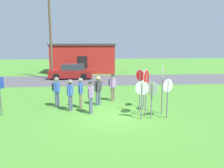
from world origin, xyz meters
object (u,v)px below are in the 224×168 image
stop_sign_rear_right (140,84)px  person_holding_notes (81,91)px  stop_sign_tallest (144,85)px  person_near_signs (91,95)px  stop_sign_leaning_left (142,94)px  person_on_left (56,90)px  stop_sign_far_back (168,92)px  utility_pole (50,32)px  info_panel_middle (0,89)px  stop_sign_center_cluster (146,84)px  person_in_blue (70,93)px  stop_sign_leaning_right (163,83)px  parked_car_on_street (71,72)px  person_with_sunhat (112,85)px  person_in_teal (98,89)px  stop_sign_low_front (152,94)px

stop_sign_rear_right → person_holding_notes: 3.45m
stop_sign_tallest → person_near_signs: stop_sign_tallest is taller
stop_sign_leaning_left → stop_sign_rear_right: 1.19m
person_on_left → stop_sign_leaning_left: bearing=-31.5°
stop_sign_tallest → stop_sign_far_back: bearing=-69.4°
utility_pole → info_panel_middle: (-0.81, -12.00, -3.30)m
stop_sign_center_cluster → person_on_left: size_ratio=1.39×
stop_sign_tallest → person_near_signs: size_ratio=1.16×
stop_sign_rear_right → person_in_blue: (-3.74, 0.67, -0.57)m
stop_sign_tallest → person_on_left: 5.07m
stop_sign_leaning_right → person_near_signs: 3.83m
parked_car_on_street → stop_sign_rear_right: bearing=-69.8°
person_near_signs → person_on_left: size_ratio=1.00×
stop_sign_far_back → person_holding_notes: (-4.35, 2.27, -0.35)m
stop_sign_center_cluster → person_with_sunhat: stop_sign_center_cluster is taller
parked_car_on_street → stop_sign_rear_right: stop_sign_rear_right is taller
person_in_blue → person_in_teal: bearing=33.8°
stop_sign_rear_right → stop_sign_leaning_left: bearing=-96.6°
stop_sign_rear_right → stop_sign_low_front: stop_sign_rear_right is taller
stop_sign_low_front → person_in_teal: (-2.56, 2.78, -0.29)m
person_holding_notes → person_on_left: size_ratio=1.00×
stop_sign_far_back → stop_sign_center_cluster: (-0.97, 0.50, 0.33)m
stop_sign_far_back → person_in_blue: stop_sign_far_back is taller
stop_sign_low_front → stop_sign_rear_right: bearing=109.7°
stop_sign_leaning_right → stop_sign_low_front: bearing=-134.8°
stop_sign_leaning_right → stop_sign_tallest: bearing=120.4°
stop_sign_rear_right → person_in_blue: 3.84m
person_with_sunhat → info_panel_middle: bearing=-156.5°
stop_sign_tallest → person_with_sunhat: stop_sign_tallest is taller
stop_sign_far_back → info_panel_middle: info_panel_middle is taller
utility_pole → stop_sign_center_cluster: 14.64m
stop_sign_far_back → person_in_blue: bearing=160.4°
stop_sign_leaning_left → person_on_left: (-4.46, 2.73, -0.27)m
person_in_blue → parked_car_on_street: bearing=94.0°
stop_sign_low_front → person_in_blue: 4.48m
person_in_teal → person_with_sunhat: bearing=47.1°
person_in_blue → person_on_left: size_ratio=1.00×
stop_sign_far_back → stop_sign_low_front: stop_sign_far_back is taller
stop_sign_rear_right → person_in_teal: (-2.17, 1.71, -0.57)m
stop_sign_leaning_left → stop_sign_rear_right: (0.13, 1.15, 0.28)m
parked_car_on_street → person_near_signs: (1.93, -12.29, 0.30)m
stop_sign_leaning_right → person_in_blue: (-4.87, 0.98, -0.69)m
stop_sign_center_cluster → person_in_teal: size_ratio=1.39×
parked_car_on_street → person_in_teal: size_ratio=2.50×
stop_sign_leaning_left → stop_sign_center_cluster: 0.76m
stop_sign_far_back → person_in_blue: size_ratio=1.14×
person_in_teal → stop_sign_leaning_left: bearing=-54.5°
stop_sign_center_cluster → person_holding_notes: 3.88m
stop_sign_low_front → stop_sign_far_back: bearing=-1.2°
person_in_blue → utility_pole: bearing=103.3°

